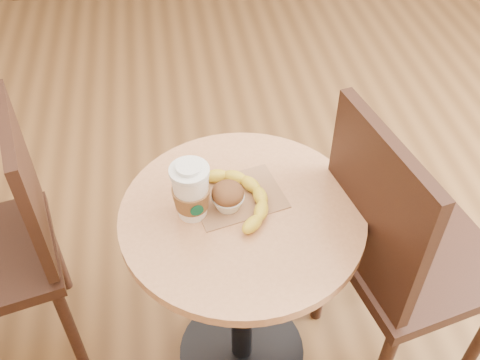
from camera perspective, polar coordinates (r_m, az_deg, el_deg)
The scene contains 7 objects.
cafe_table at distance 1.67m, azimuth 0.21°, elevation -8.69°, with size 0.66×0.66×0.75m.
chair_left at distance 1.85m, azimuth -22.90°, elevation -5.86°, with size 0.50×0.50×0.95m.
chair_right at distance 1.71m, azimuth 15.99°, elevation -6.89°, with size 0.54×0.54×1.02m.
kraft_bag at distance 1.52m, azimuth -0.26°, elevation -1.67°, with size 0.24×0.18×0.00m, color #8F6445.
coffee_cup at distance 1.43m, azimuth -4.99°, elevation -1.28°, with size 0.10×0.10×0.17m.
muffin at distance 1.47m, azimuth -1.24°, elevation -1.69°, with size 0.09×0.09×0.08m.
banana at distance 1.49m, azimuth 0.02°, elevation -1.87°, with size 0.18×0.26×0.04m, color yellow, non-canonical shape.
Camera 1 is at (-0.08, -0.98, 1.85)m, focal length 42.00 mm.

